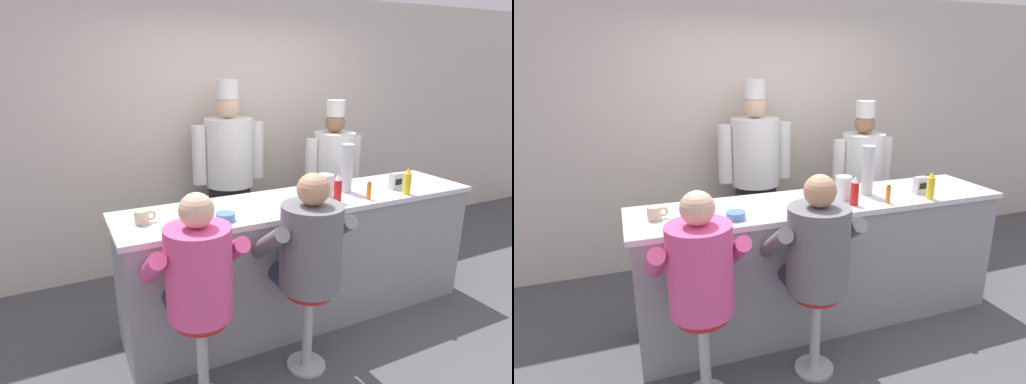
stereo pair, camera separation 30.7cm
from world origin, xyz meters
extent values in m
plane|color=#4C4C51|center=(0.00, 0.00, 0.00)|extent=(20.00, 20.00, 0.00)
cube|color=beige|center=(0.00, 1.76, 1.35)|extent=(10.00, 0.06, 2.70)
cube|color=gray|center=(0.00, 0.33, 0.49)|extent=(2.87, 0.64, 0.98)
cube|color=silver|center=(0.00, 0.33, 1.00)|extent=(2.92, 0.66, 0.04)
cylinder|color=red|center=(0.17, 0.15, 1.10)|extent=(0.06, 0.06, 0.17)
cone|color=white|center=(0.17, 0.15, 1.21)|extent=(0.05, 0.05, 0.05)
cylinder|color=yellow|center=(0.80, 0.09, 1.10)|extent=(0.06, 0.06, 0.17)
cone|color=yellow|center=(0.80, 0.09, 1.21)|extent=(0.05, 0.05, 0.05)
cylinder|color=orange|center=(0.43, 0.11, 1.08)|extent=(0.03, 0.03, 0.13)
cylinder|color=#287F2D|center=(0.43, 0.11, 1.15)|extent=(0.02, 0.02, 0.01)
cylinder|color=silver|center=(0.15, 0.29, 1.11)|extent=(0.13, 0.13, 0.19)
cube|color=silver|center=(0.22, 0.29, 1.12)|extent=(0.02, 0.02, 0.11)
cylinder|color=white|center=(-1.05, 0.17, 1.03)|extent=(0.24, 0.24, 0.02)
ellipsoid|color=#E0BC60|center=(-1.05, 0.17, 1.05)|extent=(0.11, 0.08, 0.03)
cylinder|color=#4C7FB7|center=(-0.74, 0.15, 1.04)|extent=(0.13, 0.13, 0.05)
cylinder|color=beige|center=(-1.26, 0.33, 1.06)|extent=(0.09, 0.09, 0.09)
torus|color=beige|center=(-1.19, 0.33, 1.07)|extent=(0.07, 0.02, 0.07)
cylinder|color=#B7BABF|center=(0.40, 0.36, 1.21)|extent=(0.10, 0.10, 0.38)
cylinder|color=silver|center=(0.40, 0.36, 1.41)|extent=(0.10, 0.10, 0.01)
cube|color=silver|center=(0.82, 0.23, 1.09)|extent=(0.11, 0.06, 0.14)
cube|color=black|center=(0.82, 0.20, 1.09)|extent=(0.06, 0.01, 0.05)
cylinder|color=#B2B5BA|center=(-1.06, -0.24, 0.31)|extent=(0.07, 0.07, 0.58)
cylinder|color=red|center=(-1.06, -0.24, 0.59)|extent=(0.32, 0.32, 0.05)
cylinder|color=#33384C|center=(-1.16, -0.05, 0.63)|extent=(0.14, 0.38, 0.14)
cylinder|color=#33384C|center=(-0.97, -0.05, 0.63)|extent=(0.14, 0.38, 0.14)
cylinder|color=#E54C8C|center=(-1.06, -0.24, 0.89)|extent=(0.38, 0.38, 0.54)
cylinder|color=#E54C8C|center=(-1.30, -0.13, 0.92)|extent=(0.10, 0.41, 0.33)
cylinder|color=#E54C8C|center=(-0.82, -0.13, 0.92)|extent=(0.10, 0.41, 0.33)
sphere|color=#DBB28E|center=(-1.06, -0.24, 1.26)|extent=(0.20, 0.20, 0.20)
cylinder|color=#B2B5BA|center=(-0.31, -0.24, 0.01)|extent=(0.27, 0.27, 0.02)
cylinder|color=#B2B5BA|center=(-0.31, -0.24, 0.31)|extent=(0.07, 0.07, 0.58)
cylinder|color=red|center=(-0.31, -0.24, 0.59)|extent=(0.32, 0.32, 0.05)
cylinder|color=#33384C|center=(-0.41, -0.04, 0.63)|extent=(0.15, 0.40, 0.15)
cylinder|color=#33384C|center=(-0.22, -0.04, 0.63)|extent=(0.15, 0.40, 0.15)
cylinder|color=slate|center=(-0.31, -0.24, 0.90)|extent=(0.40, 0.40, 0.56)
cylinder|color=slate|center=(-0.57, -0.13, 0.93)|extent=(0.10, 0.43, 0.34)
cylinder|color=slate|center=(-0.06, -0.13, 0.93)|extent=(0.10, 0.43, 0.34)
sphere|color=tan|center=(-0.31, -0.24, 1.28)|extent=(0.21, 0.21, 0.21)
cube|color=#232328|center=(-0.18, 1.44, 0.44)|extent=(0.36, 0.20, 0.87)
cube|color=white|center=(-0.18, 1.39, 0.61)|extent=(0.33, 0.02, 0.52)
cylinder|color=white|center=(-0.18, 1.44, 1.20)|extent=(0.47, 0.47, 0.65)
sphere|color=#DBB28E|center=(-0.18, 1.44, 1.64)|extent=(0.23, 0.23, 0.23)
cylinder|color=white|center=(-0.18, 1.44, 1.80)|extent=(0.20, 0.20, 0.18)
cylinder|color=white|center=(-0.49, 1.44, 1.20)|extent=(0.13, 0.13, 0.56)
cylinder|color=white|center=(0.12, 1.44, 1.20)|extent=(0.13, 0.13, 0.56)
cube|color=#232328|center=(0.86, 1.18, 0.39)|extent=(0.32, 0.18, 0.78)
cube|color=white|center=(0.86, 1.13, 0.54)|extent=(0.29, 0.02, 0.47)
cylinder|color=white|center=(0.86, 1.18, 1.07)|extent=(0.42, 0.42, 0.58)
sphere|color=#8C6647|center=(0.86, 1.18, 1.46)|extent=(0.20, 0.20, 0.20)
cylinder|color=white|center=(0.86, 1.18, 1.60)|extent=(0.18, 0.18, 0.16)
cylinder|color=white|center=(0.60, 1.18, 1.07)|extent=(0.12, 0.12, 0.50)
cylinder|color=white|center=(1.13, 1.18, 1.07)|extent=(0.12, 0.12, 0.50)
camera|label=1|loc=(-1.72, -2.35, 2.02)|focal=30.00mm
camera|label=2|loc=(-1.44, -2.47, 2.02)|focal=30.00mm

